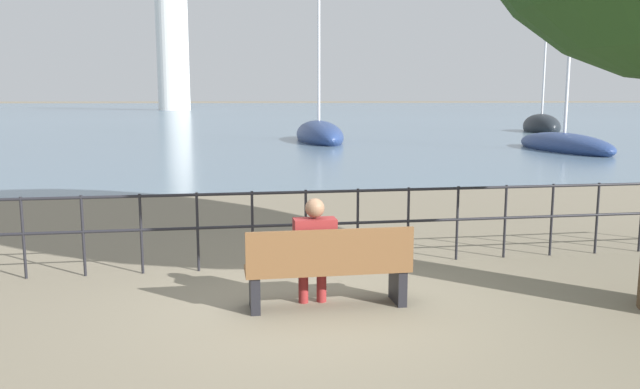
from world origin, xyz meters
The scene contains 9 objects.
ground_plane centered at (0.00, 0.00, 0.00)m, with size 1000.00×1000.00×0.00m, color #7A705B.
harbor_water centered at (0.00, 158.26, 0.00)m, with size 600.00×300.00×0.01m.
park_bench centered at (0.00, -0.06, 0.43)m, with size 1.80×0.45×0.90m.
seated_person_left centered at (-0.14, 0.01, 0.67)m, with size 0.46×0.35×1.21m.
promenade_railing centered at (0.00, 1.66, 0.69)m, with size 12.94×0.04×1.05m.
sailboat_0 centered at (20.85, 33.31, 0.43)m, with size 3.36×5.61×13.37m.
sailboat_1 centered at (4.25, 26.34, 0.37)m, with size 2.26×8.00×12.85m.
sailboat_3 centered at (13.87, 18.68, 0.27)m, with size 2.19×7.04×9.00m.
harbor_lighthouse centered at (-8.99, 119.42, 12.34)m, with size 6.11×6.11×26.52m.
Camera 1 is at (-1.17, -6.49, 2.26)m, focal length 35.00 mm.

